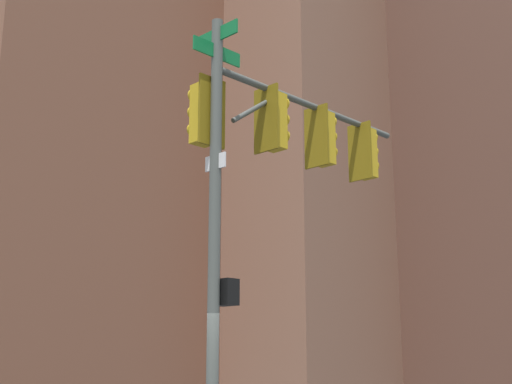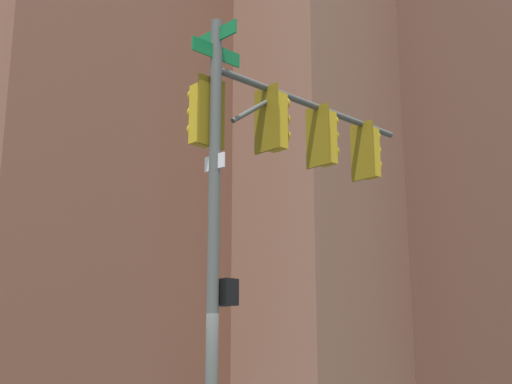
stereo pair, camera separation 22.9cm
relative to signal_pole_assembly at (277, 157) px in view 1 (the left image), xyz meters
name	(u,v)px [view 1 (the left image)]	position (x,y,z in m)	size (l,w,h in m)	color
signal_pole_assembly	(277,157)	(0.00, 0.00, 0.00)	(1.37, 5.27, 7.25)	#4C514C
building_brick_nearside	(270,140)	(23.85, -32.86, 13.55)	(18.67, 19.26, 37.58)	#845B47
building_brick_midblock	(13,94)	(32.27, -15.47, 13.84)	(23.26, 16.47, 38.17)	brown
building_glass_tower	(183,53)	(39.60, -39.35, 27.75)	(28.20, 31.41, 65.98)	#8CB2C6
building_brick_farside	(415,138)	(16.10, -42.75, 14.71)	(23.76, 15.41, 39.90)	brown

